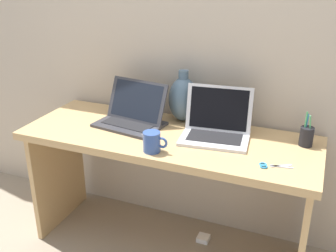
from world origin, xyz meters
name	(u,v)px	position (x,y,z in m)	size (l,w,h in m)	color
ground_plane	(168,245)	(0.00, 0.00, 0.00)	(6.00, 6.00, 0.00)	gray
back_wall	(190,30)	(0.00, 0.32, 1.20)	(4.40, 0.04, 2.40)	#BCAD99
desk	(168,160)	(0.00, 0.00, 0.56)	(1.54, 0.57, 0.71)	tan
laptop_left	(133,113)	(-0.24, 0.07, 0.77)	(0.39, 0.30, 0.23)	#333338
laptop_right	(217,124)	(0.24, 0.08, 0.78)	(0.37, 0.29, 0.25)	silver
green_vase	(183,99)	(0.00, 0.22, 0.84)	(0.16, 0.16, 0.29)	slate
coffee_mug	(152,142)	(0.00, -0.20, 0.76)	(0.12, 0.08, 0.10)	#335199
pen_cup	(306,136)	(0.67, 0.14, 0.76)	(0.07, 0.07, 0.17)	black
scissors	(270,166)	(0.55, -0.15, 0.72)	(0.15, 0.09, 0.01)	#B7B7BC
power_brick	(203,238)	(0.18, 0.12, 0.01)	(0.07, 0.07, 0.03)	white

